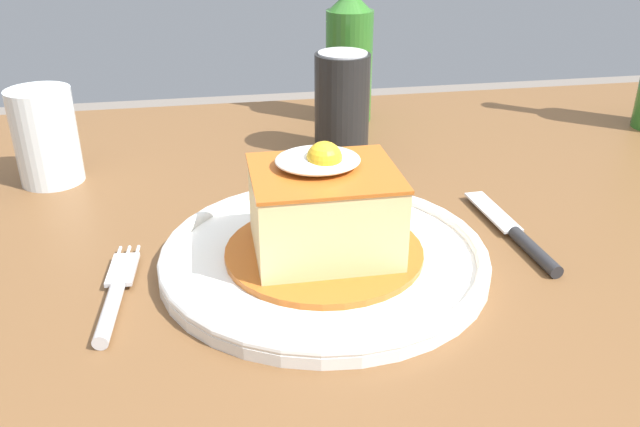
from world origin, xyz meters
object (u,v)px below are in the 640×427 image
fork (114,298)px  drinking_glass (47,143)px  knife (522,239)px  soda_can (342,104)px  beer_bottle_green_far (349,49)px  main_plate (324,255)px

fork → drinking_glass: drinking_glass is taller
knife → soda_can: (-0.11, 0.26, 0.06)m
fork → drinking_glass: bearing=109.0°
knife → beer_bottle_green_far: beer_bottle_green_far is taller
fork → drinking_glass: 0.28m
drinking_glass → fork: bearing=-71.0°
fork → soda_can: size_ratio=1.14×
main_plate → soda_can: size_ratio=2.29×
main_plate → drinking_glass: drinking_glass is taller
beer_bottle_green_far → drinking_glass: (-0.37, -0.16, -0.05)m
fork → soda_can: bearing=50.3°
knife → beer_bottle_green_far: 0.41m
main_plate → fork: main_plate is taller
main_plate → fork: (-0.17, -0.03, -0.00)m
main_plate → beer_bottle_green_far: bearing=74.7°
main_plate → soda_can: (0.07, 0.26, 0.05)m
main_plate → fork: 0.18m
main_plate → drinking_glass: 0.36m
soda_can → drinking_glass: 0.34m
main_plate → knife: (0.19, 0.00, -0.00)m
main_plate → knife: size_ratio=1.71×
main_plate → knife: 0.19m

